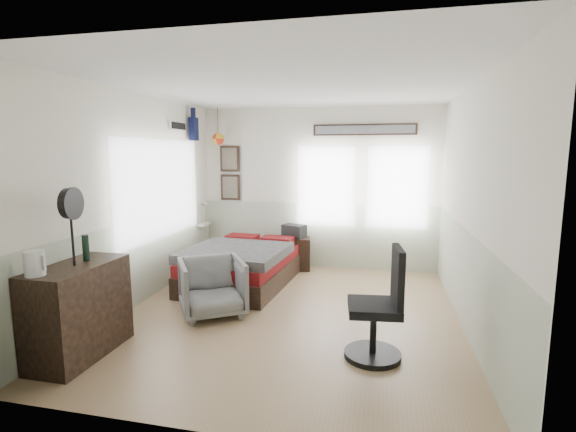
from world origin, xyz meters
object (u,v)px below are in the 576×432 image
nightstand (294,253)px  task_chair (380,314)px  bed (242,266)px  dresser (79,310)px  armchair (212,287)px

nightstand → task_chair: task_chair is taller
bed → dresser: bearing=-103.7°
dresser → armchair: 1.51m
dresser → task_chair: task_chair is taller
dresser → task_chair: bearing=11.5°
armchair → nightstand: armchair is taller
armchair → dresser: bearing=-156.4°
bed → task_chair: task_chair is taller
bed → nightstand: 1.18m
nightstand → task_chair: bearing=-73.7°
dresser → bed: bearing=71.8°
bed → armchair: armchair is taller
armchair → nightstand: 2.29m
armchair → nightstand: (0.54, 2.22, -0.07)m
armchair → task_chair: (1.98, -0.68, 0.10)m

